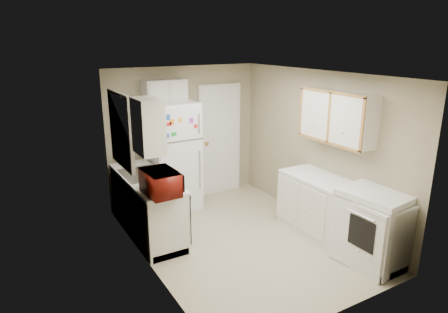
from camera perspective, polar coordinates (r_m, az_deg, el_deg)
floor at (r=6.01m, az=2.45°, el=-11.76°), size 3.80×3.80×0.00m
ceiling at (r=5.31m, az=2.77°, el=11.68°), size 3.80×3.80×0.00m
wall_left at (r=4.96m, az=-11.16°, el=-3.18°), size 3.80×3.80×0.00m
wall_right at (r=6.38m, az=13.24°, el=1.12°), size 3.80×3.80×0.00m
wall_back at (r=7.16m, az=-5.65°, el=3.14°), size 2.80×2.80×0.00m
wall_front at (r=4.18m, az=16.92°, el=-7.47°), size 2.80×2.80×0.00m
left_counter at (r=6.12m, az=-10.93°, el=-6.85°), size 0.60×1.80×0.90m
dishwasher at (r=5.69m, az=-6.12°, el=-8.06°), size 0.03×0.58×0.72m
sink at (r=6.11m, az=-11.61°, el=-2.81°), size 0.54×0.74×0.16m
microwave at (r=5.23m, az=-9.03°, el=-3.80°), size 0.58×0.33×0.38m
soap_bottle at (r=6.54m, az=-13.62°, el=-0.36°), size 0.10×0.10×0.20m
window_blinds at (r=5.84m, az=-14.44°, el=3.66°), size 0.10×0.98×1.08m
upper_cabinet_left at (r=5.05m, az=-10.76°, el=4.26°), size 0.30×0.45×0.70m
refrigerator at (r=6.79m, az=-7.33°, el=0.01°), size 0.77×0.75×1.86m
cabinet_over_fridge at (r=6.72m, az=-8.43°, el=9.12°), size 0.70×0.30×0.40m
interior_door at (r=7.47m, az=-0.60°, el=2.38°), size 0.86×0.06×2.08m
right_counter at (r=5.90m, az=15.94°, el=-8.12°), size 0.60×2.00×0.90m
stove at (r=5.58m, az=20.44°, el=-9.44°), size 0.76×0.90×1.00m
upper_cabinet_right at (r=5.80m, az=15.91°, el=5.50°), size 0.30×1.20×0.70m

